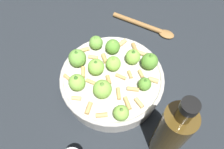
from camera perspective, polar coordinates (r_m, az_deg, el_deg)
name	(u,v)px	position (r m, az deg, el deg)	size (l,w,h in m)	color
ground_plane	(112,87)	(0.64, 0.00, -3.26)	(2.40, 2.40, 0.00)	#23282D
cooking_pan	(112,79)	(0.61, -0.13, -1.19)	(0.28, 0.28, 0.12)	beige
olive_oil_bottle	(171,133)	(0.49, 14.82, -14.28)	(0.06, 0.06, 0.24)	#4C3814
wooden_spoon	(147,27)	(0.78, 8.82, 12.00)	(0.10, 0.22, 0.02)	#9E703D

